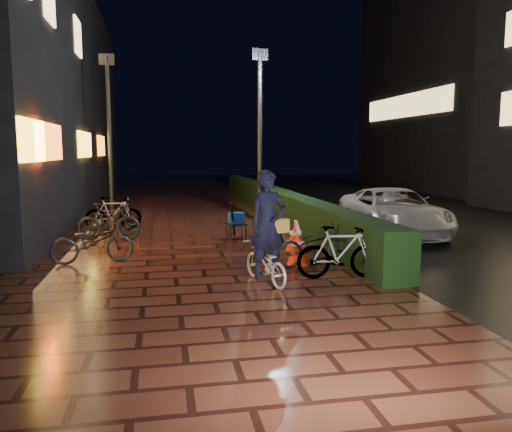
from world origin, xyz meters
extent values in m
plane|color=#381911|center=(0.00, 0.00, 0.00)|extent=(80.00, 80.00, 0.00)
cube|color=black|center=(9.00, 5.00, 0.00)|extent=(11.00, 60.00, 0.01)
cube|color=black|center=(3.30, 8.00, 0.50)|extent=(0.70, 20.00, 1.00)
imported|color=silver|center=(5.69, 3.30, 0.66)|extent=(2.71, 4.94, 1.31)
cube|color=yellow|center=(-3.45, 1.50, 2.60)|extent=(0.08, 2.00, 0.90)
cube|color=orange|center=(-3.45, 3.00, 2.60)|extent=(0.08, 3.00, 0.90)
cube|color=yellow|center=(-3.45, 9.00, 2.60)|extent=(0.08, 2.80, 0.90)
cube|color=orange|center=(-3.45, 14.00, 2.60)|extent=(0.08, 2.20, 0.90)
cube|color=#FFD88C|center=(-3.45, 8.50, 6.20)|extent=(0.06, 1.20, 1.20)
cube|color=black|center=(17.50, 18.00, 7.00)|extent=(8.00, 14.00, 14.00)
cube|color=#FFD88C|center=(13.45, 18.00, 5.00)|extent=(0.06, 10.00, 1.30)
cylinder|color=black|center=(2.48, 6.67, 2.81)|extent=(0.16, 0.16, 5.62)
cube|color=black|center=(2.48, 6.67, 5.51)|extent=(0.55, 0.14, 0.38)
cylinder|color=black|center=(-2.57, 8.94, 2.84)|extent=(0.18, 0.18, 5.69)
cube|color=black|center=(-2.57, 8.94, 5.58)|extent=(0.55, 0.19, 0.38)
imported|color=silver|center=(1.02, -1.23, 0.38)|extent=(0.90, 1.51, 0.75)
imported|color=black|center=(1.05, -1.34, 1.09)|extent=(0.80, 0.64, 1.92)
cube|color=olive|center=(1.27, -1.29, 1.06)|extent=(0.36, 0.24, 0.24)
cone|color=red|center=(2.02, 0.15, 0.37)|extent=(0.47, 0.47, 0.74)
cone|color=red|center=(2.34, 1.49, 0.37)|extent=(0.47, 0.47, 0.74)
cube|color=#EA600C|center=(2.02, 0.15, 0.02)|extent=(0.49, 0.49, 0.03)
cube|color=red|center=(2.34, 1.49, 0.02)|extent=(0.49, 0.49, 0.03)
cube|color=red|center=(2.18, 0.82, 0.70)|extent=(0.43, 1.57, 0.07)
cube|color=black|center=(1.21, 3.53, 0.39)|extent=(0.61, 0.53, 0.04)
cylinder|color=black|center=(1.02, 3.32, 0.19)|extent=(0.03, 0.03, 0.37)
cylinder|color=black|center=(1.45, 3.40, 0.19)|extent=(0.03, 0.03, 0.37)
cylinder|color=black|center=(0.96, 3.67, 0.19)|extent=(0.03, 0.03, 0.37)
cylinder|color=black|center=(1.39, 3.74, 0.19)|extent=(0.03, 0.03, 0.37)
cube|color=#0C34A5|center=(1.21, 3.53, 0.56)|extent=(0.44, 0.40, 0.29)
cylinder|color=black|center=(1.09, 3.36, 0.54)|extent=(0.22, 0.41, 0.95)
imported|color=black|center=(-2.29, 6.26, 0.45)|extent=(1.75, 0.73, 0.90)
imported|color=black|center=(-2.25, 4.36, 0.45)|extent=(1.77, 0.80, 0.90)
imported|color=black|center=(-2.20, 3.83, 0.50)|extent=(1.69, 0.59, 1.00)
imported|color=black|center=(-2.25, 5.68, 0.50)|extent=(1.67, 0.51, 1.00)
imported|color=black|center=(-2.27, 1.08, 0.45)|extent=(1.79, 0.87, 0.90)
imported|color=black|center=(2.30, -0.15, 0.45)|extent=(1.75, 0.72, 0.90)
imported|color=black|center=(2.49, -1.15, 0.50)|extent=(1.70, 0.63, 1.00)
camera|label=1|loc=(-0.78, -9.86, 2.39)|focal=35.00mm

